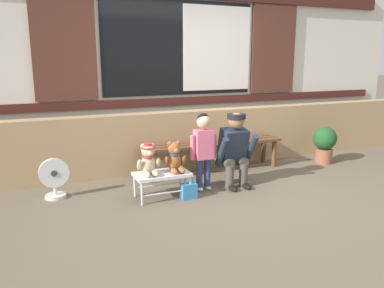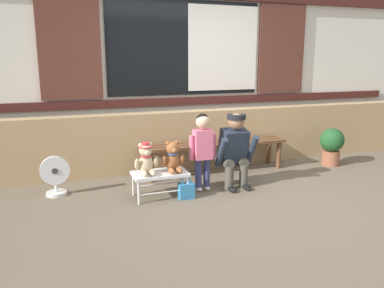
# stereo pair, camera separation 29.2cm
# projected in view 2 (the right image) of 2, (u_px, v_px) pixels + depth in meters

# --- Properties ---
(ground_plane) EXTENTS (60.00, 60.00, 0.00)m
(ground_plane) POSITION_uv_depth(u_px,v_px,m) (236.00, 198.00, 4.54)
(ground_plane) COLOR brown
(brick_low_wall) EXTENTS (8.20, 0.25, 0.85)m
(brick_low_wall) POSITION_uv_depth(u_px,v_px,m) (195.00, 139.00, 5.76)
(brick_low_wall) COLOR tan
(brick_low_wall) RESTS_ON ground
(shop_facade) EXTENTS (8.36, 0.26, 3.72)m
(shop_facade) POSITION_uv_depth(u_px,v_px,m) (183.00, 41.00, 5.92)
(shop_facade) COLOR silver
(shop_facade) RESTS_ON ground
(wooden_bench_long) EXTENTS (2.10, 0.40, 0.44)m
(wooden_bench_long) POSITION_uv_depth(u_px,v_px,m) (215.00, 147.00, 5.49)
(wooden_bench_long) COLOR brown
(wooden_bench_long) RESTS_ON ground
(small_display_bench) EXTENTS (0.64, 0.36, 0.30)m
(small_display_bench) POSITION_uv_depth(u_px,v_px,m) (160.00, 175.00, 4.51)
(small_display_bench) COLOR silver
(small_display_bench) RESTS_ON ground
(teddy_bear_with_hat) EXTENTS (0.28, 0.27, 0.36)m
(teddy_bear_with_hat) POSITION_uv_depth(u_px,v_px,m) (146.00, 159.00, 4.42)
(teddy_bear_with_hat) COLOR #CCB289
(teddy_bear_with_hat) RESTS_ON small_display_bench
(teddy_bear_plain) EXTENTS (0.28, 0.26, 0.36)m
(teddy_bear_plain) POSITION_uv_depth(u_px,v_px,m) (173.00, 158.00, 4.52)
(teddy_bear_plain) COLOR #93562D
(teddy_bear_plain) RESTS_ON small_display_bench
(child_standing) EXTENTS (0.35, 0.18, 0.96)m
(child_standing) POSITION_uv_depth(u_px,v_px,m) (203.00, 143.00, 4.68)
(child_standing) COLOR navy
(child_standing) RESTS_ON ground
(adult_crouching) EXTENTS (0.50, 0.49, 0.95)m
(adult_crouching) POSITION_uv_depth(u_px,v_px,m) (235.00, 150.00, 4.84)
(adult_crouching) COLOR #4C473D
(adult_crouching) RESTS_ON ground
(handbag_on_ground) EXTENTS (0.18, 0.11, 0.27)m
(handbag_on_ground) POSITION_uv_depth(u_px,v_px,m) (186.00, 190.00, 4.50)
(handbag_on_ground) COLOR teal
(handbag_on_ground) RESTS_ON ground
(potted_plant) EXTENTS (0.36, 0.36, 0.57)m
(potted_plant) POSITION_uv_depth(u_px,v_px,m) (332.00, 144.00, 5.86)
(potted_plant) COLOR brown
(potted_plant) RESTS_ON ground
(floor_fan) EXTENTS (0.34, 0.24, 0.48)m
(floor_fan) POSITION_uv_depth(u_px,v_px,m) (55.00, 176.00, 4.57)
(floor_fan) COLOR silver
(floor_fan) RESTS_ON ground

